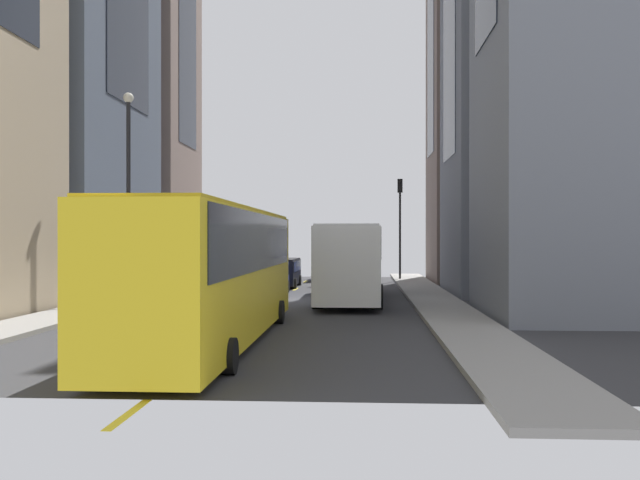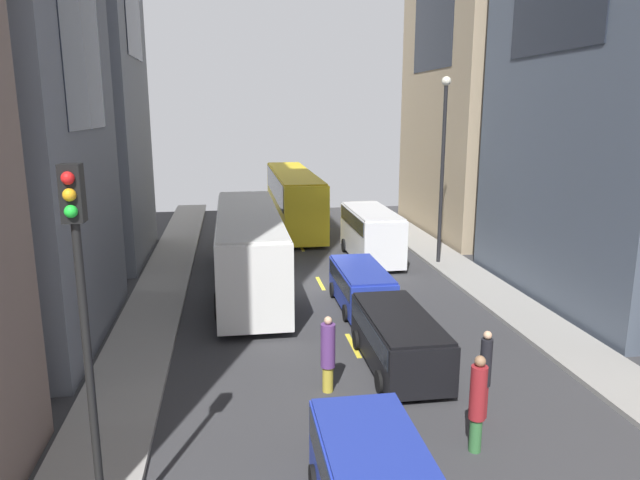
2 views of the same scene
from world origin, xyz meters
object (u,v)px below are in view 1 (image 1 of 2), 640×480
Objects in this scene: city_bus_white at (349,256)px; car_black_0 at (281,270)px; streetcar_yellow at (215,264)px; car_blue_2 at (267,275)px; delivery_van_white at (191,270)px; car_blue_1 at (328,265)px; pedestrian_crossing_near at (323,267)px; traffic_light_near_corner at (400,210)px; pedestrian_waiting_curb at (267,264)px; pedestrian_crossing_mid at (282,263)px.

car_black_0 is (4.10, -8.73, -1.04)m from city_bus_white.
city_bus_white is 0.87× the size of streetcar_yellow.
delivery_van_white is at bearing 73.45° from car_blue_2.
car_blue_2 is at bearing 89.13° from car_black_0.
car_blue_2 is (4.19, -3.32, -1.06)m from city_bus_white.
car_blue_1 is 2.00× the size of pedestrian_crossing_near.
traffic_light_near_corner reaches higher than car_blue_2.
streetcar_yellow reaches higher than city_bus_white.
pedestrian_crossing_mid is at bearing -37.45° from pedestrian_waiting_curb.
pedestrian_crossing_near is at bearing -152.69° from car_black_0.
streetcar_yellow is 25.23m from pedestrian_waiting_curb.
car_blue_2 is at bearing -38.43° from city_bus_white.
streetcar_yellow is at bearing 75.85° from city_bus_white.
car_blue_1 is 0.96× the size of car_blue_2.
city_bus_white is at bearing 115.17° from car_black_0.
pedestrian_crossing_near is at bearing -125.66° from pedestrian_waiting_curb.
pedestrian_waiting_curb is at bearing 153.00° from pedestrian_crossing_near.
pedestrian_crossing_mid is at bearing 38.82° from car_blue_1.
pedestrian_waiting_curb reaches higher than car_blue_2.
pedestrian_crossing_near is at bearing 46.76° from traffic_light_near_corner.
car_blue_1 is at bearing -101.38° from car_blue_2.
pedestrian_crossing_mid is (4.58, -13.25, -0.79)m from city_bus_white.
pedestrian_crossing_mid is 0.35× the size of traffic_light_near_corner.
car_blue_1 is 1.89× the size of pedestrian_waiting_curb.
car_blue_2 is 9.94m from pedestrian_crossing_mid.
car_black_0 is at bearing -64.83° from city_bus_white.
pedestrian_crossing_near is (1.77, -9.94, -0.88)m from city_bus_white.
traffic_light_near_corner is (-7.64, -1.83, 3.45)m from pedestrian_crossing_mid.
delivery_van_white is 14.47m from pedestrian_crossing_near.
car_blue_1 is (-4.58, -19.35, -0.51)m from delivery_van_white.
delivery_van_white is at bearing -72.59° from streetcar_yellow.
city_bus_white reaches higher than delivery_van_white.
delivery_van_white is at bearing 169.35° from pedestrian_waiting_curb.
pedestrian_crossing_mid is (2.86, 2.30, 0.22)m from car_blue_1.
car_blue_1 is (1.72, -15.55, -1.00)m from city_bus_white.
pedestrian_crossing_mid is 1.07× the size of pedestrian_crossing_near.
car_blue_2 is 0.68× the size of traffic_light_near_corner.
streetcar_yellow is at bearing 86.78° from car_blue_1.
streetcar_yellow is 6.16× the size of pedestrian_crossing_mid.
pedestrian_waiting_curb is (1.19, -8.56, 0.29)m from car_blue_2.
pedestrian_waiting_curb reaches higher than car_blue_1.
pedestrian_waiting_curb is 4.10m from pedestrian_crossing_near.
pedestrian_crossing_mid is at bearing -95.77° from delivery_van_white.
car_black_0 is 2.08× the size of pedestrian_crossing_mid.
city_bus_white reaches higher than car_blue_1.
car_black_0 is (0.76, -21.98, -1.16)m from streetcar_yellow.
delivery_van_white is at bearing 80.05° from car_black_0.
car_blue_2 is (0.84, -16.57, -1.18)m from streetcar_yellow.
delivery_van_white reaches higher than pedestrian_waiting_curb.
streetcar_yellow is (3.34, 13.25, 0.12)m from city_bus_white.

